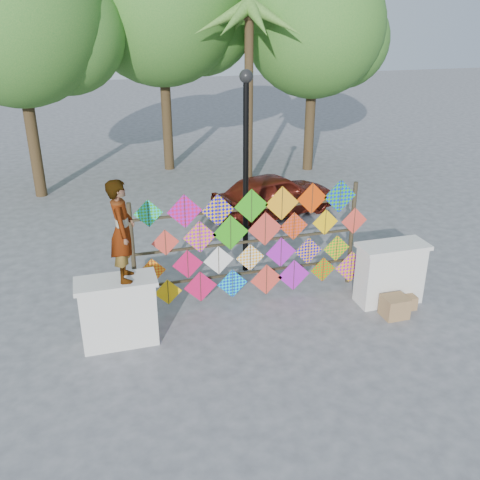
# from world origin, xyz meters

# --- Properties ---
(ground) EXTENTS (80.00, 80.00, 0.00)m
(ground) POSITION_xyz_m (0.00, 0.00, 0.00)
(ground) COLOR gray
(ground) RESTS_ON ground
(parapet_left) EXTENTS (1.40, 0.65, 1.28)m
(parapet_left) POSITION_xyz_m (-2.70, -0.20, 0.65)
(parapet_left) COLOR silver
(parapet_left) RESTS_ON ground
(parapet_right) EXTENTS (1.40, 0.65, 1.28)m
(parapet_right) POSITION_xyz_m (2.70, -0.20, 0.65)
(parapet_right) COLOR silver
(parapet_right) RESTS_ON ground
(kite_rack) EXTENTS (4.97, 0.24, 2.41)m
(kite_rack) POSITION_xyz_m (0.12, 0.73, 1.23)
(kite_rack) COLOR #30291A
(kite_rack) RESTS_ON ground
(tree_west) EXTENTS (5.85, 5.20, 8.01)m
(tree_west) POSITION_xyz_m (-4.40, 9.03, 5.38)
(tree_west) COLOR #45361D
(tree_west) RESTS_ON ground
(tree_mid) EXTENTS (6.30, 5.60, 8.61)m
(tree_mid) POSITION_xyz_m (0.11, 11.03, 5.77)
(tree_mid) COLOR #45361D
(tree_mid) RESTS_ON ground
(tree_east) EXTENTS (5.40, 4.80, 7.42)m
(tree_east) POSITION_xyz_m (5.09, 9.53, 4.99)
(tree_east) COLOR #45361D
(tree_east) RESTS_ON ground
(palm_tree) EXTENTS (3.62, 3.62, 5.83)m
(palm_tree) POSITION_xyz_m (2.20, 8.00, 4.95)
(palm_tree) COLOR #45361D
(palm_tree) RESTS_ON ground
(vendor_woman) EXTENTS (0.49, 0.69, 1.78)m
(vendor_woman) POSITION_xyz_m (-2.51, -0.20, 2.17)
(vendor_woman) COLOR #99999E
(vendor_woman) RESTS_ON parapet_left
(sedan) EXTENTS (3.99, 2.56, 1.26)m
(sedan) POSITION_xyz_m (2.11, 5.21, 0.63)
(sedan) COLOR #5C190F
(sedan) RESTS_ON ground
(lamppost) EXTENTS (0.28, 0.28, 4.46)m
(lamppost) POSITION_xyz_m (0.30, 2.00, 2.69)
(lamppost) COLOR black
(lamppost) RESTS_ON ground
(cardboard_box_near) EXTENTS (0.47, 0.42, 0.42)m
(cardboard_box_near) POSITION_xyz_m (2.52, -0.77, 0.21)
(cardboard_box_near) COLOR #916446
(cardboard_box_near) RESTS_ON ground
(cardboard_box_far) EXTENTS (0.33, 0.31, 0.28)m
(cardboard_box_far) POSITION_xyz_m (2.92, -0.56, 0.14)
(cardboard_box_far) COLOR #916446
(cardboard_box_far) RESTS_ON ground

